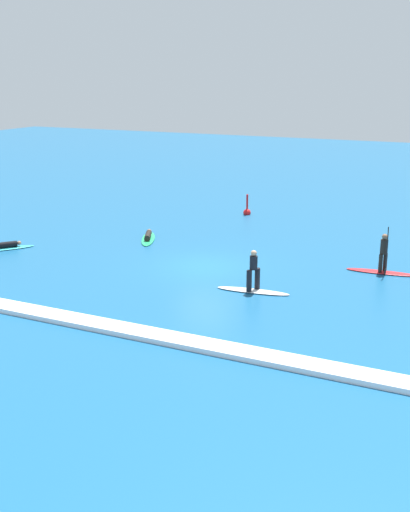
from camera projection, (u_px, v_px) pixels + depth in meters
ground_plane at (205, 266)px, 29.26m from camera, size 120.00×120.00×0.00m
surfer_on_green_board at (148, 237)px, 34.00m from camera, size 1.91×2.98×0.39m
surfer_on_white_board at (253, 281)px, 25.74m from camera, size 3.05×0.91×1.75m
surfer_on_teal_board at (4, 247)px, 32.02m from camera, size 2.32×2.70×0.39m
surfer_on_red_board at (383, 262)px, 28.16m from camera, size 3.17×0.82×2.22m
marker_buoy at (247, 211)px, 39.96m from camera, size 0.47×0.47×1.39m
wave_crest at (104, 326)px, 22.17m from camera, size 21.78×0.90×0.18m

